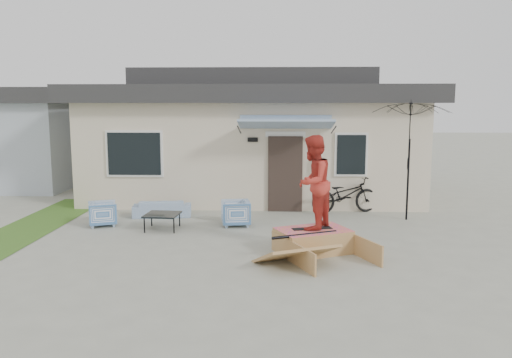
{
  "coord_description": "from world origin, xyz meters",
  "views": [
    {
      "loc": [
        0.76,
        -9.58,
        2.97
      ],
      "look_at": [
        0.3,
        1.8,
        1.3
      ],
      "focal_mm": 35.9,
      "sensor_mm": 36.0,
      "label": 1
    }
  ],
  "objects_px": {
    "skater": "(313,181)",
    "coffee_table": "(162,222)",
    "patio_umbrella": "(409,153)",
    "bicycle": "(345,191)",
    "armchair_left": "(103,212)",
    "skate_ramp": "(313,241)",
    "armchair_right": "(236,212)",
    "loveseat": "(162,205)",
    "skateboard": "(312,228)"
  },
  "relations": [
    {
      "from": "skater",
      "to": "patio_umbrella",
      "type": "bearing_deg",
      "value": 165.81
    },
    {
      "from": "patio_umbrella",
      "to": "skate_ramp",
      "type": "relative_size",
      "value": 1.19
    },
    {
      "from": "loveseat",
      "to": "patio_umbrella",
      "type": "xyz_separation_m",
      "value": [
        6.42,
        -0.15,
        1.45
      ]
    },
    {
      "from": "coffee_table",
      "to": "bicycle",
      "type": "bearing_deg",
      "value": 24.29
    },
    {
      "from": "patio_umbrella",
      "to": "skater",
      "type": "distance_m",
      "value": 4.0
    },
    {
      "from": "coffee_table",
      "to": "patio_umbrella",
      "type": "xyz_separation_m",
      "value": [
        6.09,
        1.3,
        1.56
      ]
    },
    {
      "from": "armchair_right",
      "to": "skateboard",
      "type": "distance_m",
      "value": 2.77
    },
    {
      "from": "armchair_right",
      "to": "skater",
      "type": "relative_size",
      "value": 0.37
    },
    {
      "from": "loveseat",
      "to": "armchair_right",
      "type": "bearing_deg",
      "value": 145.98
    },
    {
      "from": "patio_umbrella",
      "to": "loveseat",
      "type": "bearing_deg",
      "value": 178.69
    },
    {
      "from": "patio_umbrella",
      "to": "skateboard",
      "type": "distance_m",
      "value": 4.19
    },
    {
      "from": "loveseat",
      "to": "armchair_left",
      "type": "height_order",
      "value": "armchair_left"
    },
    {
      "from": "armchair_right",
      "to": "coffee_table",
      "type": "relative_size",
      "value": 0.9
    },
    {
      "from": "armchair_left",
      "to": "skateboard",
      "type": "height_order",
      "value": "armchair_left"
    },
    {
      "from": "armchair_left",
      "to": "bicycle",
      "type": "bearing_deg",
      "value": -95.28
    },
    {
      "from": "coffee_table",
      "to": "bicycle",
      "type": "relative_size",
      "value": 0.4
    },
    {
      "from": "patio_umbrella",
      "to": "armchair_right",
      "type": "bearing_deg",
      "value": -169.3
    },
    {
      "from": "armchair_left",
      "to": "coffee_table",
      "type": "distance_m",
      "value": 1.59
    },
    {
      "from": "loveseat",
      "to": "coffee_table",
      "type": "xyz_separation_m",
      "value": [
        0.33,
        -1.44,
        -0.11
      ]
    },
    {
      "from": "bicycle",
      "to": "coffee_table",
      "type": "bearing_deg",
      "value": 98.33
    },
    {
      "from": "skateboard",
      "to": "skater",
      "type": "height_order",
      "value": "skater"
    },
    {
      "from": "armchair_left",
      "to": "skater",
      "type": "xyz_separation_m",
      "value": [
        4.99,
        -2.03,
        1.12
      ]
    },
    {
      "from": "armchair_left",
      "to": "skateboard",
      "type": "distance_m",
      "value": 5.39
    },
    {
      "from": "coffee_table",
      "to": "bicycle",
      "type": "xyz_separation_m",
      "value": [
        4.6,
        2.08,
        0.42
      ]
    },
    {
      "from": "armchair_right",
      "to": "patio_umbrella",
      "type": "bearing_deg",
      "value": 91.27
    },
    {
      "from": "armchair_right",
      "to": "skateboard",
      "type": "relative_size",
      "value": 0.86
    },
    {
      "from": "armchair_right",
      "to": "skater",
      "type": "bearing_deg",
      "value": 29.23
    },
    {
      "from": "patio_umbrella",
      "to": "skate_ramp",
      "type": "distance_m",
      "value": 4.29
    },
    {
      "from": "armchair_right",
      "to": "coffee_table",
      "type": "xyz_separation_m",
      "value": [
        -1.72,
        -0.47,
        -0.16
      ]
    },
    {
      "from": "bicycle",
      "to": "skate_ramp",
      "type": "distance_m",
      "value": 4.0
    },
    {
      "from": "bicycle",
      "to": "patio_umbrella",
      "type": "distance_m",
      "value": 2.03
    },
    {
      "from": "armchair_left",
      "to": "coffee_table",
      "type": "height_order",
      "value": "armchair_left"
    },
    {
      "from": "patio_umbrella",
      "to": "skater",
      "type": "xyz_separation_m",
      "value": [
        -2.65,
        -2.99,
        -0.29
      ]
    },
    {
      "from": "coffee_table",
      "to": "bicycle",
      "type": "height_order",
      "value": "bicycle"
    },
    {
      "from": "patio_umbrella",
      "to": "coffee_table",
      "type": "bearing_deg",
      "value": -167.99
    },
    {
      "from": "armchair_left",
      "to": "skater",
      "type": "height_order",
      "value": "skater"
    },
    {
      "from": "armchair_right",
      "to": "bicycle",
      "type": "relative_size",
      "value": 0.36
    },
    {
      "from": "skate_ramp",
      "to": "loveseat",
      "type": "bearing_deg",
      "value": 115.7
    },
    {
      "from": "bicycle",
      "to": "skater",
      "type": "relative_size",
      "value": 1.02
    },
    {
      "from": "loveseat",
      "to": "armchair_right",
      "type": "height_order",
      "value": "armchair_right"
    },
    {
      "from": "loveseat",
      "to": "armchair_left",
      "type": "relative_size",
      "value": 2.31
    },
    {
      "from": "armchair_left",
      "to": "patio_umbrella",
      "type": "relative_size",
      "value": 0.3
    },
    {
      "from": "skater",
      "to": "coffee_table",
      "type": "bearing_deg",
      "value": -88.88
    },
    {
      "from": "patio_umbrella",
      "to": "skateboard",
      "type": "relative_size",
      "value": 2.72
    },
    {
      "from": "loveseat",
      "to": "coffee_table",
      "type": "bearing_deg",
      "value": 94.26
    },
    {
      "from": "skateboard",
      "to": "armchair_left",
      "type": "bearing_deg",
      "value": 143.74
    },
    {
      "from": "bicycle",
      "to": "skate_ramp",
      "type": "xyz_separation_m",
      "value": [
        -1.14,
        -3.81,
        -0.38
      ]
    },
    {
      "from": "loveseat",
      "to": "skateboard",
      "type": "height_order",
      "value": "loveseat"
    },
    {
      "from": "coffee_table",
      "to": "skater",
      "type": "height_order",
      "value": "skater"
    },
    {
      "from": "armchair_left",
      "to": "bicycle",
      "type": "height_order",
      "value": "bicycle"
    }
  ]
}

